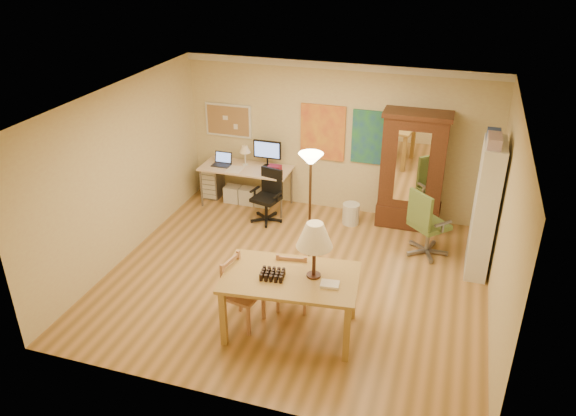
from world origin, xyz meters
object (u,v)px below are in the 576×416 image
(office_chair_green, at_px, (426,237))
(bookshelf, at_px, (485,209))
(dining_table, at_px, (299,265))
(office_chair_black, at_px, (267,207))
(computer_desk, at_px, (249,182))
(armoire, at_px, (412,178))

(office_chair_green, height_order, bookshelf, bookshelf)
(office_chair_green, xyz_separation_m, bookshelf, (0.78, -0.21, 0.72))
(dining_table, height_order, office_chair_black, dining_table)
(bookshelf, bearing_deg, computer_desk, 165.59)
(computer_desk, height_order, bookshelf, bookshelf)
(office_chair_black, height_order, office_chair_green, office_chair_green)
(armoire, bearing_deg, office_chair_green, -67.42)
(office_chair_black, xyz_separation_m, office_chair_green, (2.78, -0.33, 0.05))
(armoire, bearing_deg, dining_table, -106.41)
(computer_desk, bearing_deg, office_chair_green, -14.24)
(computer_desk, height_order, armoire, armoire)
(dining_table, bearing_deg, computer_desk, 120.70)
(computer_desk, xyz_separation_m, office_chair_black, (0.54, -0.52, -0.21))
(office_chair_green, bearing_deg, dining_table, -119.41)
(computer_desk, xyz_separation_m, armoire, (2.94, 0.08, 0.43))
(computer_desk, bearing_deg, dining_table, -59.30)
(office_chair_black, relative_size, armoire, 0.46)
(office_chair_black, bearing_deg, dining_table, -63.06)
(dining_table, bearing_deg, office_chair_black, 116.94)
(dining_table, distance_m, office_chair_black, 3.19)
(dining_table, distance_m, computer_desk, 3.86)
(dining_table, height_order, bookshelf, bookshelf)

